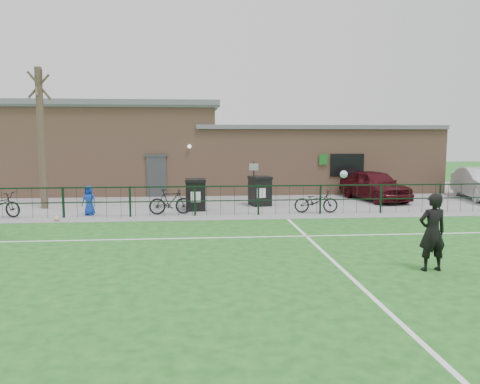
{
  "coord_description": "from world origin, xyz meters",
  "views": [
    {
      "loc": [
        -1.35,
        -10.17,
        3.13
      ],
      "look_at": [
        0.0,
        5.0,
        1.3
      ],
      "focal_mm": 35.0,
      "sensor_mm": 36.0,
      "label": 1
    }
  ],
  "objects": [
    {
      "name": "ground",
      "position": [
        0.0,
        0.0,
        0.0
      ],
      "size": [
        90.0,
        90.0,
        0.0
      ],
      "primitive_type": "plane",
      "color": "#195619",
      "rests_on": "ground"
    },
    {
      "name": "paving_strip",
      "position": [
        0.0,
        13.5,
        0.01
      ],
      "size": [
        34.0,
        13.0,
        0.02
      ],
      "primitive_type": "cube",
      "color": "gray",
      "rests_on": "ground"
    },
    {
      "name": "pitch_line_touch",
      "position": [
        0.0,
        7.8,
        0.0
      ],
      "size": [
        28.0,
        0.1,
        0.01
      ],
      "primitive_type": "cube",
      "color": "white",
      "rests_on": "ground"
    },
    {
      "name": "pitch_line_mid",
      "position": [
        0.0,
        4.0,
        0.0
      ],
      "size": [
        28.0,
        0.1,
        0.01
      ],
      "primitive_type": "cube",
      "color": "white",
      "rests_on": "ground"
    },
    {
      "name": "pitch_line_perp",
      "position": [
        2.0,
        0.0,
        0.0
      ],
      "size": [
        0.1,
        16.0,
        0.01
      ],
      "primitive_type": "cube",
      "color": "white",
      "rests_on": "ground"
    },
    {
      "name": "perimeter_fence",
      "position": [
        0.0,
        8.0,
        0.6
      ],
      "size": [
        28.0,
        0.1,
        1.2
      ],
      "primitive_type": "cube",
      "color": "black",
      "rests_on": "ground"
    },
    {
      "name": "bare_tree",
      "position": [
        -8.0,
        10.5,
        3.0
      ],
      "size": [
        0.3,
        0.3,
        6.0
      ],
      "primitive_type": "cylinder",
      "color": "#47372B",
      "rests_on": "ground"
    },
    {
      "name": "wheelie_bin_left",
      "position": [
        -1.48,
        9.45,
        0.63
      ],
      "size": [
        0.81,
        0.92,
        1.23
      ],
      "primitive_type": "cube",
      "rotation": [
        0.0,
        0.0,
        0.0
      ],
      "color": "black",
      "rests_on": "paving_strip"
    },
    {
      "name": "wheelie_bin_right",
      "position": [
        1.39,
        10.54,
        0.63
      ],
      "size": [
        1.01,
        1.09,
        1.23
      ],
      "primitive_type": "cube",
      "rotation": [
        0.0,
        0.0,
        0.24
      ],
      "color": "black",
      "rests_on": "paving_strip"
    },
    {
      "name": "sign_post",
      "position": [
        1.07,
        10.23,
        1.02
      ],
      "size": [
        0.07,
        0.07,
        2.0
      ],
      "primitive_type": "cylinder",
      "rotation": [
        0.0,
        0.0,
        -0.16
      ],
      "color": "black",
      "rests_on": "paving_strip"
    },
    {
      "name": "car_maroon",
      "position": [
        7.17,
        11.75,
        0.76
      ],
      "size": [
        2.65,
        4.62,
        1.48
      ],
      "primitive_type": "imported",
      "rotation": [
        0.0,
        0.0,
        0.22
      ],
      "color": "#3F0B12",
      "rests_on": "paving_strip"
    },
    {
      "name": "bicycle_d",
      "position": [
        -2.48,
        8.44,
        0.53
      ],
      "size": [
        1.75,
        0.68,
        1.02
      ],
      "primitive_type": "imported",
      "rotation": [
        0.0,
        0.0,
        1.69
      ],
      "color": "black",
      "rests_on": "paving_strip"
    },
    {
      "name": "bicycle_e",
      "position": [
        3.41,
        8.32,
        0.48
      ],
      "size": [
        1.81,
        0.77,
        0.93
      ],
      "primitive_type": "imported",
      "rotation": [
        0.0,
        0.0,
        1.48
      ],
      "color": "black",
      "rests_on": "paving_strip"
    },
    {
      "name": "spectator_child",
      "position": [
        -5.67,
        8.52,
        0.6
      ],
      "size": [
        0.64,
        0.49,
        1.17
      ],
      "primitive_type": "imported",
      "rotation": [
        0.0,
        0.0,
        -0.23
      ],
      "color": "#1238A9",
      "rests_on": "paving_strip"
    },
    {
      "name": "goalkeeper_kick",
      "position": [
        4.01,
        0.08,
        0.93
      ],
      "size": [
        1.59,
        3.5,
        2.12
      ],
      "color": "black",
      "rests_on": "ground"
    },
    {
      "name": "ball_ground",
      "position": [
        -6.56,
        7.27,
        0.11
      ],
      "size": [
        0.22,
        0.22,
        0.22
      ],
      "primitive_type": "sphere",
      "color": "silver",
      "rests_on": "ground"
    },
    {
      "name": "clubhouse",
      "position": [
        -0.88,
        16.5,
        2.22
      ],
      "size": [
        24.25,
        5.4,
        4.96
      ],
      "color": "#A3765B",
      "rests_on": "ground"
    }
  ]
}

